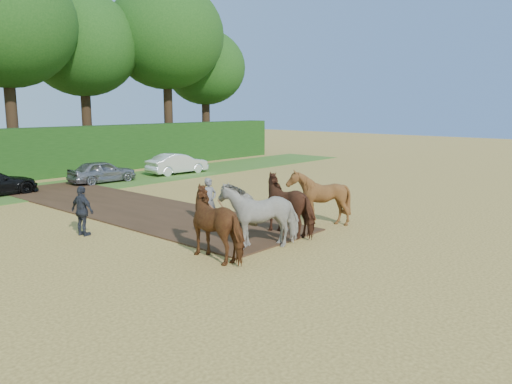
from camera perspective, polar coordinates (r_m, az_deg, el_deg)
ground at (r=15.74m, az=-4.32°, el=-6.02°), size 120.00×120.00×0.00m
earth_strip at (r=21.97m, az=-14.33°, el=-1.67°), size 4.50×17.00×0.05m
grass_verge at (r=27.35m, az=-25.27°, el=-0.11°), size 50.00×5.00×0.03m
spectator_far at (r=17.56m, az=-19.22°, el=-2.06°), size 0.57×1.04×1.68m
plough_team at (r=16.17m, az=2.10°, el=-1.91°), size 6.66×4.78×2.02m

